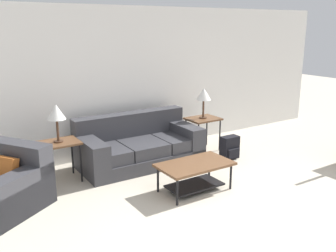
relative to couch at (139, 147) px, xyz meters
name	(u,v)px	position (x,y,z in m)	size (l,w,h in m)	color
ground_plane	(306,245)	(0.33, -3.13, -0.29)	(24.00, 24.00, 0.00)	beige
wall_back	(136,81)	(0.33, 0.68, 1.01)	(9.18, 0.06, 2.60)	white
couch	(139,147)	(0.00, 0.00, 0.00)	(2.03, 1.01, 0.82)	#38383D
armchair	(2,188)	(-2.24, -0.51, -0.01)	(1.36, 1.33, 0.80)	#38383D
coffee_table	(195,170)	(0.14, -1.38, 0.01)	(1.04, 0.60, 0.41)	brown
side_table_left	(59,146)	(-1.34, -0.02, 0.26)	(0.58, 0.47, 0.62)	brown
side_table_right	(203,121)	(1.34, -0.02, 0.26)	(0.58, 0.47, 0.62)	brown
table_lamp_left	(56,113)	(-1.34, -0.02, 0.76)	(0.26, 0.26, 0.56)	#472D1E
table_lamp_right	(204,95)	(1.34, -0.02, 0.76)	(0.26, 0.26, 0.56)	#472D1E
backpack	(230,148)	(1.45, -0.66, -0.10)	(0.32, 0.25, 0.40)	black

